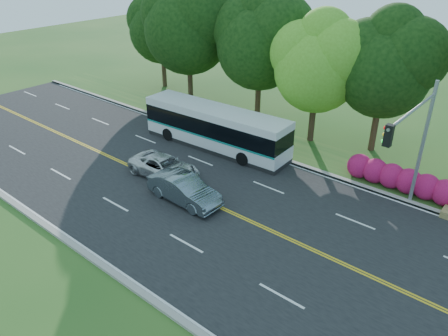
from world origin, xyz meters
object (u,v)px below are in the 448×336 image
Objects in this scene: transit_bus at (215,128)px; suv at (164,167)px; sedan at (184,189)px; traffic_signal at (415,136)px.

transit_bus is 2.35× the size of suv.
transit_bus reaches higher than sedan.
transit_bus is 7.37m from sedan.
traffic_signal is at bearing -4.30° from transit_bus.
traffic_signal is at bearing -71.68° from suv.
sedan is (3.35, -6.53, -0.68)m from transit_bus.
transit_bus is at bearing 1.47° from suv.
sedan reaches higher than suv.
traffic_signal is 13.50m from transit_bus.
suv is (-12.72, -4.90, -3.99)m from traffic_signal.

